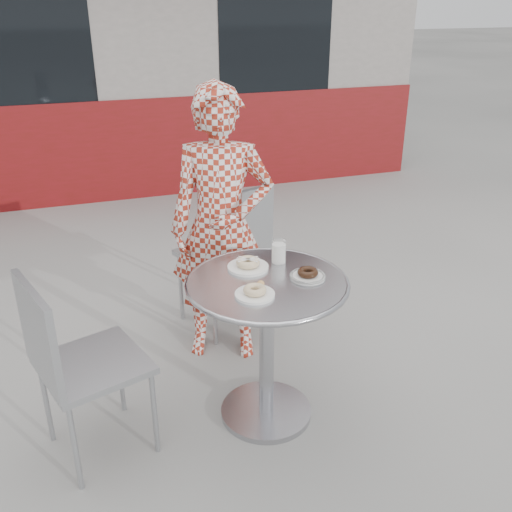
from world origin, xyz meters
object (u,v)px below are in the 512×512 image
object	(u,v)px
chair_far	(224,282)
chair_left	(95,399)
plate_far	(248,265)
plate_near	(255,292)
milk_cup	(279,252)
bistro_table	(267,316)
seated_person	(222,228)
plate_checker	(308,275)

from	to	relation	value
chair_far	chair_left	world-z (taller)	chair_far
plate_far	plate_near	size ratio (longest dim) A/B	1.12
milk_cup	bistro_table	bearing A→B (deg)	-125.14
seated_person	plate_far	distance (m)	0.49
chair_left	plate_near	distance (m)	0.88
chair_left	plate_near	size ratio (longest dim) A/B	5.19
chair_far	plate_checker	xyz separation A→B (m)	(0.14, -0.94, 0.48)
plate_near	bistro_table	bearing A→B (deg)	49.28
bistro_table	chair_left	distance (m)	0.86
bistro_table	seated_person	world-z (taller)	seated_person
milk_cup	chair_left	bearing A→B (deg)	-171.52
chair_left	milk_cup	bearing A→B (deg)	-99.43
bistro_table	chair_left	world-z (taller)	chair_left
chair_left	chair_far	bearing A→B (deg)	-61.61
chair_left	plate_far	size ratio (longest dim) A/B	4.63
seated_person	plate_far	bearing A→B (deg)	-71.63
chair_far	plate_checker	distance (m)	1.07
bistro_table	plate_checker	distance (m)	0.27
seated_person	milk_cup	distance (m)	0.49
bistro_table	plate_near	size ratio (longest dim) A/B	4.37
seated_person	bistro_table	bearing A→B (deg)	-67.65
chair_far	milk_cup	xyz separation A→B (m)	(0.07, -0.75, 0.52)
chair_left	plate_far	xyz separation A→B (m)	(0.76, 0.12, 0.50)
bistro_table	chair_left	bearing A→B (deg)	177.88
milk_cup	chair_far	bearing A→B (deg)	95.62
plate_far	milk_cup	bearing A→B (deg)	5.79
plate_checker	seated_person	bearing A→B (deg)	108.29
chair_left	plate_checker	distance (m)	1.11
bistro_table	chair_far	distance (m)	0.96
plate_far	chair_far	bearing A→B (deg)	83.61
chair_far	plate_near	bearing A→B (deg)	62.60
bistro_table	chair_left	xyz separation A→B (m)	(-0.80, 0.03, -0.29)
seated_person	milk_cup	size ratio (longest dim) A/B	13.57
plate_checker	plate_near	bearing A→B (deg)	-163.54
plate_checker	milk_cup	bearing A→B (deg)	109.12
chair_left	plate_far	world-z (taller)	chair_left
plate_checker	bistro_table	bearing A→B (deg)	171.61
milk_cup	plate_checker	bearing A→B (deg)	-70.88
plate_near	milk_cup	distance (m)	0.35
seated_person	milk_cup	world-z (taller)	seated_person
seated_person	milk_cup	xyz separation A→B (m)	(0.15, -0.47, 0.03)
chair_far	milk_cup	world-z (taller)	chair_far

